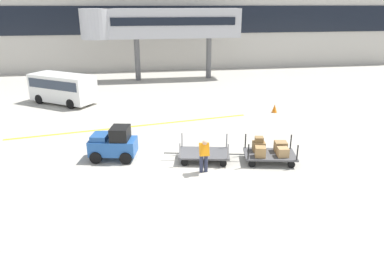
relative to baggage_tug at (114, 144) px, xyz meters
The scene contains 10 objects.
ground_plane 3.47m from the baggage_tug, 35.00° to the right, with size 120.00×120.00×0.00m, color #B2ADA0.
apron_lead_line 4.70m from the baggage_tug, 77.68° to the left, with size 14.18×0.20×0.01m, color yellow.
terminal_building 24.54m from the baggage_tug, 83.43° to the left, with size 63.82×2.51×9.60m.
jet_bridge 18.84m from the baggage_tug, 80.04° to the left, with size 14.48×3.00×6.49m.
baggage_tug is the anchor object (origin of this frame).
baggage_cart_lead 4.18m from the baggage_tug, 11.80° to the right, with size 3.08×1.84×1.10m.
baggage_cart_middle 7.16m from the baggage_tug, 11.50° to the right, with size 3.08×1.84×1.10m.
baggage_handler 4.36m from the baggage_tug, 28.10° to the right, with size 0.41×0.44×1.56m.
shuttle_van 11.35m from the baggage_tug, 111.12° to the left, with size 5.03×4.29×2.10m.
safety_cone_near 11.79m from the baggage_tug, 30.13° to the left, with size 0.36×0.36×0.55m, color orange.
Camera 1 is at (-1.61, -13.46, 6.84)m, focal length 32.88 mm.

